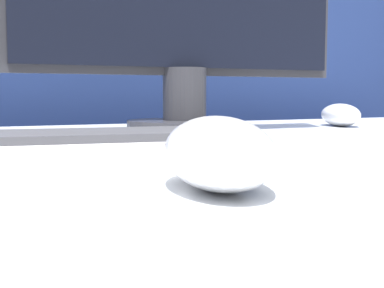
{
  "coord_description": "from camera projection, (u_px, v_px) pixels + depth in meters",
  "views": [
    {
      "loc": [
        -0.23,
        -0.52,
        0.82
      ],
      "look_at": [
        -0.07,
        -0.19,
        0.79
      ],
      "focal_mm": 50.0,
      "sensor_mm": 36.0,
      "label": 1
    }
  ],
  "objects": [
    {
      "name": "computer_mouse_near",
      "position": [
        218.0,
        153.0,
        0.34
      ],
      "size": [
        0.09,
        0.14,
        0.05
      ],
      "rotation": [
        0.0,
        0.0,
        -0.23
      ],
      "color": "silver",
      "rests_on": "desk"
    },
    {
      "name": "computer_mouse_far",
      "position": [
        340.0,
        115.0,
        1.01
      ],
      "size": [
        0.1,
        0.14,
        0.04
      ],
      "rotation": [
        0.0,
        0.0,
        -0.35
      ],
      "color": "silver",
      "rests_on": "desk"
    },
    {
      "name": "keyboard",
      "position": [
        18.0,
        146.0,
        0.51
      ],
      "size": [
        0.41,
        0.17,
        0.02
      ],
      "rotation": [
        0.0,
        0.0,
        -0.12
      ],
      "color": "white",
      "rests_on": "desk"
    },
    {
      "name": "partition_panel",
      "position": [
        59.0,
        154.0,
        1.18
      ],
      "size": [
        5.0,
        0.03,
        1.38
      ],
      "color": "navy",
      "rests_on": "ground_plane"
    }
  ]
}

